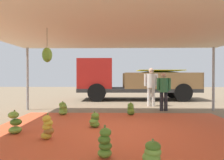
# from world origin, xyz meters

# --- Properties ---
(ground_plane) EXTENTS (40.00, 40.00, 0.00)m
(ground_plane) POSITION_xyz_m (0.00, 3.00, 0.00)
(ground_plane) COLOR #7F6B51
(tarp_orange) EXTENTS (6.78, 5.21, 0.01)m
(tarp_orange) POSITION_xyz_m (0.00, 0.00, 0.01)
(tarp_orange) COLOR #D1512D
(tarp_orange) RESTS_ON ground
(tent_canopy) EXTENTS (8.00, 7.00, 2.63)m
(tent_canopy) POSITION_xyz_m (-0.01, -0.09, 2.55)
(tent_canopy) COLOR #9EA0A5
(tent_canopy) RESTS_ON ground
(banana_bunch_0) EXTENTS (0.37, 0.37, 0.46)m
(banana_bunch_0) POSITION_xyz_m (0.39, 2.17, 0.21)
(banana_bunch_0) COLOR #477523
(banana_bunch_0) RESTS_ON tarp_orange
(banana_bunch_1) EXTENTS (0.35, 0.36, 0.43)m
(banana_bunch_1) POSITION_xyz_m (0.42, -2.22, 0.19)
(banana_bunch_1) COLOR #477523
(banana_bunch_1) RESTS_ON tarp_orange
(banana_bunch_2) EXTENTS (0.33, 0.30, 0.56)m
(banana_bunch_2) POSITION_xyz_m (-1.63, -0.80, 0.26)
(banana_bunch_2) COLOR gold
(banana_bunch_2) RESTS_ON tarp_orange
(banana_bunch_3) EXTENTS (0.44, 0.45, 0.49)m
(banana_bunch_3) POSITION_xyz_m (-2.04, 2.19, 0.22)
(banana_bunch_3) COLOR #75A83D
(banana_bunch_3) RESTS_ON tarp_orange
(banana_bunch_4) EXTENTS (0.32, 0.33, 0.55)m
(banana_bunch_4) POSITION_xyz_m (-0.31, -1.85, 0.25)
(banana_bunch_4) COLOR #60932D
(banana_bunch_4) RESTS_ON tarp_orange
(banana_bunch_5) EXTENTS (0.40, 0.42, 0.56)m
(banana_bunch_5) POSITION_xyz_m (-2.57, -0.35, 0.25)
(banana_bunch_5) COLOR #6B9E38
(banana_bunch_5) RESTS_ON tarp_orange
(banana_bunch_8) EXTENTS (0.37, 0.38, 0.43)m
(banana_bunch_8) POSITION_xyz_m (-0.71, 0.31, 0.19)
(banana_bunch_8) COLOR #518428
(banana_bunch_8) RESTS_ON tarp_orange
(cargo_truck_main) EXTENTS (7.01, 2.53, 2.40)m
(cargo_truck_main) POSITION_xyz_m (0.82, 7.37, 1.20)
(cargo_truck_main) COLOR #2D2D2D
(cargo_truck_main) RESTS_ON ground
(worker_0) EXTENTS (0.57, 0.35, 1.55)m
(worker_0) POSITION_xyz_m (1.78, 3.19, 0.90)
(worker_0) COLOR #26262D
(worker_0) RESTS_ON ground
(worker_1) EXTENTS (0.65, 0.40, 1.77)m
(worker_1) POSITION_xyz_m (1.48, 4.52, 1.03)
(worker_1) COLOR silver
(worker_1) RESTS_ON ground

